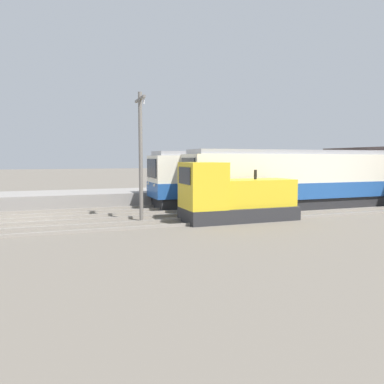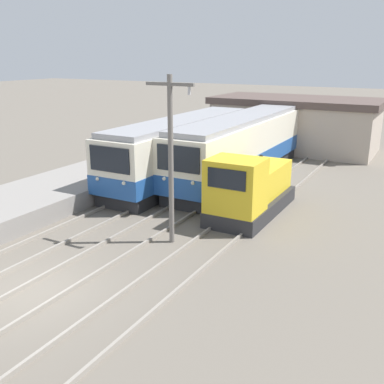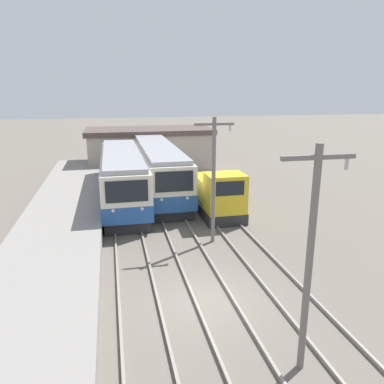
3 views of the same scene
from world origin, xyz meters
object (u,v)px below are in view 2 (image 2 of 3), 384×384
object	(u,v)px
commuter_train_center	(241,149)
shunting_locomotive	(250,190)
catenary_mast_mid	(171,154)
commuter_train_left	(182,152)

from	to	relation	value
commuter_train_center	shunting_locomotive	distance (m)	6.78
commuter_train_center	catenary_mast_mid	bearing A→B (deg)	-81.86
shunting_locomotive	catenary_mast_mid	world-z (taller)	catenary_mast_mid
commuter_train_left	catenary_mast_mid	world-z (taller)	catenary_mast_mid
commuter_train_left	commuter_train_center	bearing A→B (deg)	38.28
commuter_train_left	commuter_train_center	world-z (taller)	commuter_train_center
commuter_train_center	catenary_mast_mid	distance (m)	10.81
shunting_locomotive	catenary_mast_mid	xyz separation A→B (m)	(-1.49, -4.48, 2.36)
commuter_train_left	shunting_locomotive	world-z (taller)	commuter_train_left
catenary_mast_mid	commuter_train_left	bearing A→B (deg)	117.35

